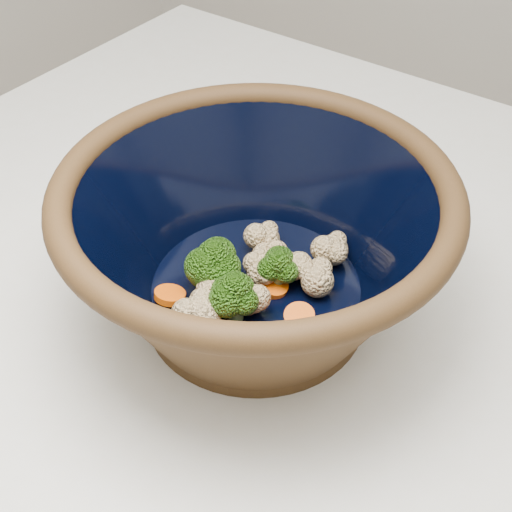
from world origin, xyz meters
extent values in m
cylinder|color=black|center=(-0.10, 0.11, 0.91)|extent=(0.20, 0.20, 0.01)
torus|color=black|center=(-0.10, 0.11, 1.03)|extent=(0.33, 0.33, 0.02)
cylinder|color=black|center=(-0.10, 0.11, 0.93)|extent=(0.19, 0.19, 0.00)
cylinder|color=#608442|center=(-0.13, 0.08, 0.94)|extent=(0.01, 0.01, 0.02)
ellipsoid|color=#376713|center=(-0.13, 0.08, 0.96)|extent=(0.04, 0.04, 0.03)
cylinder|color=#608442|center=(-0.08, 0.12, 0.94)|extent=(0.01, 0.01, 0.02)
ellipsoid|color=#376713|center=(-0.08, 0.12, 0.96)|extent=(0.03, 0.03, 0.03)
cylinder|color=#608442|center=(-0.12, 0.09, 0.94)|extent=(0.01, 0.01, 0.02)
ellipsoid|color=#376713|center=(-0.12, 0.09, 0.97)|extent=(0.04, 0.04, 0.04)
cylinder|color=#608442|center=(-0.09, 0.07, 0.94)|extent=(0.01, 0.01, 0.02)
ellipsoid|color=#376713|center=(-0.09, 0.07, 0.97)|extent=(0.04, 0.04, 0.04)
sphere|color=beige|center=(-0.08, 0.08, 0.95)|extent=(0.03, 0.03, 0.03)
sphere|color=beige|center=(-0.10, 0.04, 0.95)|extent=(0.03, 0.03, 0.03)
sphere|color=beige|center=(-0.10, 0.13, 0.95)|extent=(0.03, 0.03, 0.03)
sphere|color=beige|center=(-0.12, 0.15, 0.95)|extent=(0.03, 0.03, 0.03)
sphere|color=beige|center=(-0.12, 0.08, 0.95)|extent=(0.03, 0.03, 0.03)
sphere|color=beige|center=(-0.08, 0.14, 0.95)|extent=(0.03, 0.03, 0.03)
sphere|color=beige|center=(-0.06, 0.18, 0.95)|extent=(0.03, 0.03, 0.03)
sphere|color=beige|center=(-0.05, 0.13, 0.95)|extent=(0.03, 0.03, 0.03)
sphere|color=beige|center=(-0.09, 0.12, 0.95)|extent=(0.03, 0.03, 0.03)
cylinder|color=#E45909|center=(-0.07, 0.03, 0.94)|extent=(0.03, 0.03, 0.01)
cylinder|color=#E45909|center=(-0.15, 0.05, 0.94)|extent=(0.03, 0.03, 0.01)
cylinder|color=#E45909|center=(-0.08, 0.14, 0.94)|extent=(0.03, 0.03, 0.01)
cylinder|color=#E45909|center=(-0.04, 0.10, 0.94)|extent=(0.03, 0.03, 0.01)
cylinder|color=#E45909|center=(-0.08, 0.11, 0.94)|extent=(0.02, 0.02, 0.01)
cylinder|color=#E45909|center=(-0.03, 0.07, 0.94)|extent=(0.03, 0.03, 0.01)
camera|label=1|loc=(0.17, -0.26, 1.37)|focal=50.00mm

